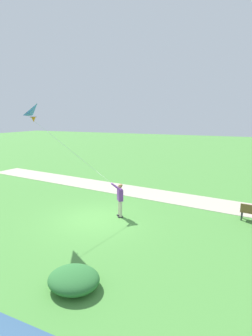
# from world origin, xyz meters

# --- Properties ---
(ground_plane) EXTENTS (120.00, 120.00, 0.00)m
(ground_plane) POSITION_xyz_m (0.00, 0.00, 0.00)
(ground_plane) COLOR #4C8E3D
(walkway_path) EXTENTS (5.63, 32.08, 0.02)m
(walkway_path) POSITION_xyz_m (-5.15, 2.00, 0.01)
(walkway_path) COLOR #B7AD99
(walkway_path) RESTS_ON ground
(person_kite_flyer) EXTENTS (0.58, 0.60, 1.83)m
(person_kite_flyer) POSITION_xyz_m (-0.86, 0.93, 1.05)
(person_kite_flyer) COLOR #232328
(person_kite_flyer) RESTS_ON ground
(flying_kite) EXTENTS (2.88, 2.95, 3.83)m
(flying_kite) POSITION_xyz_m (1.62, -1.79, 5.19)
(flying_kite) COLOR blue
(lakeside_shrub) EXTENTS (1.42, 1.60, 0.57)m
(lakeside_shrub) POSITION_xyz_m (4.80, 2.13, 0.28)
(lakeside_shrub) COLOR #2D7033
(lakeside_shrub) RESTS_ON ground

